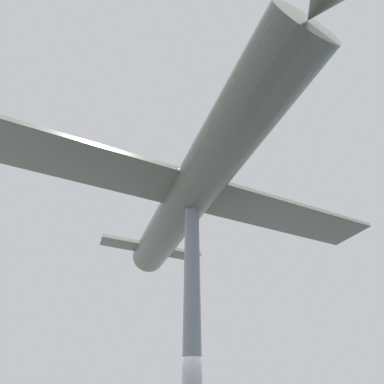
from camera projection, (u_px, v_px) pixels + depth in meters
The scene contains 2 objects.
support_pylon_central at pixel (192, 313), 7.41m from camera, with size 0.51×0.51×7.18m.
suspended_airplane at pixel (194, 188), 10.09m from camera, with size 17.34×14.46×3.35m.
Camera 1 is at (5.17, 6.06, 1.64)m, focal length 24.00 mm.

